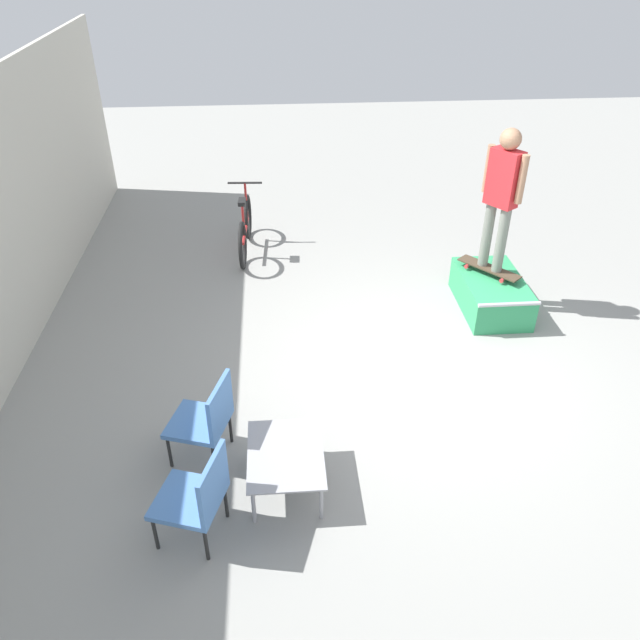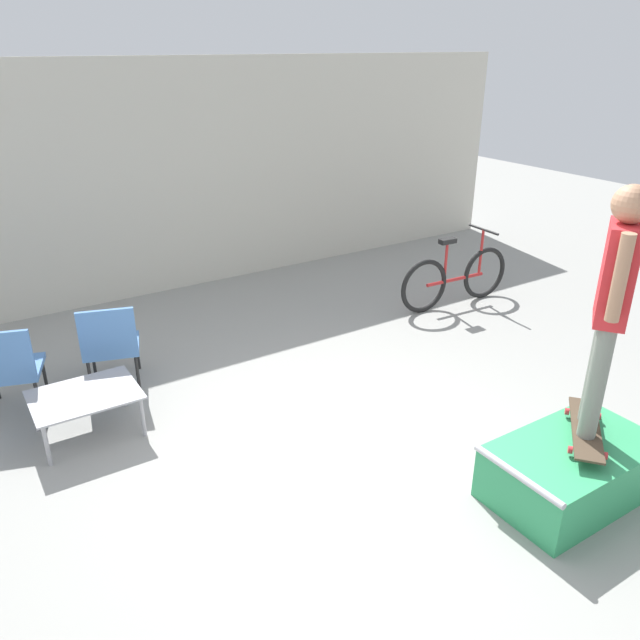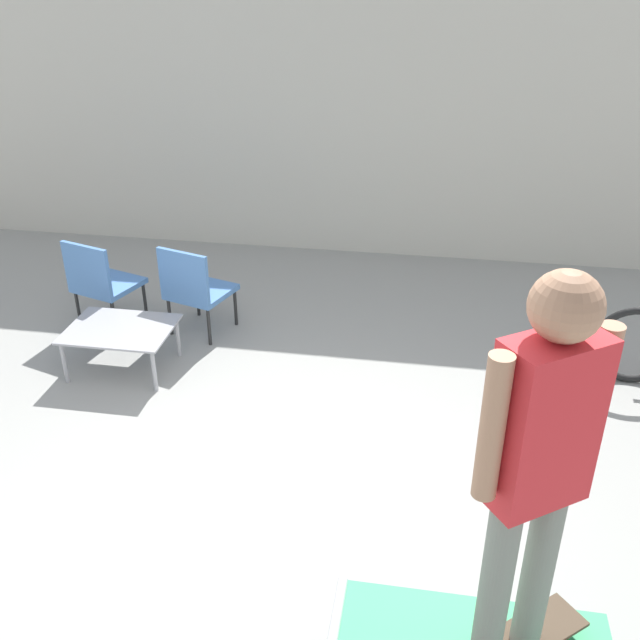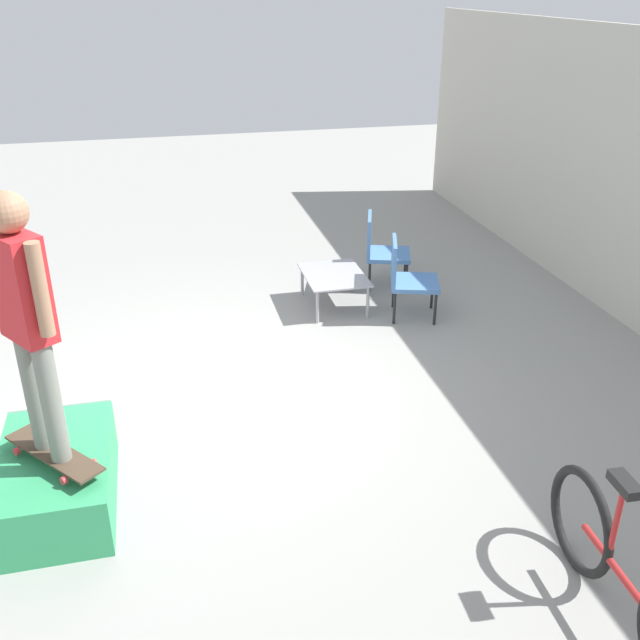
% 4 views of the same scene
% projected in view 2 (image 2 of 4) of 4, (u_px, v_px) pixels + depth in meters
% --- Properties ---
extents(ground_plane, '(24.00, 24.00, 0.00)m').
position_uv_depth(ground_plane, '(341.00, 468.00, 5.03)').
color(ground_plane, gray).
extents(house_wall_back, '(12.00, 0.06, 3.00)m').
position_uv_depth(house_wall_back, '(140.00, 183.00, 7.95)').
color(house_wall_back, beige).
rests_on(house_wall_back, ground_plane).
extents(skate_ramp_box, '(1.29, 0.76, 0.46)m').
position_uv_depth(skate_ramp_box, '(572.00, 470.00, 4.66)').
color(skate_ramp_box, '#339E60').
rests_on(skate_ramp_box, ground_plane).
extents(skateboard_on_ramp, '(0.78, 0.70, 0.07)m').
position_uv_depth(skateboard_on_ramp, '(586.00, 429.00, 4.62)').
color(skateboard_on_ramp, '#473828').
rests_on(skateboard_on_ramp, skate_ramp_box).
extents(person_skater, '(0.48, 0.38, 1.80)m').
position_uv_depth(person_skater, '(614.00, 293.00, 4.18)').
color(person_skater, gray).
rests_on(person_skater, skateboard_on_ramp).
extents(coffee_table, '(0.88, 0.67, 0.40)m').
position_uv_depth(coffee_table, '(85.00, 398.00, 5.33)').
color(coffee_table, '#9E9EA3').
rests_on(coffee_table, ground_plane).
extents(patio_chair_left, '(0.65, 0.65, 0.88)m').
position_uv_depth(patio_chair_left, '(8.00, 366.00, 5.59)').
color(patio_chair_left, black).
rests_on(patio_chair_left, ground_plane).
extents(patio_chair_right, '(0.65, 0.65, 0.88)m').
position_uv_depth(patio_chair_right, '(110.00, 342.00, 6.04)').
color(patio_chair_right, black).
rests_on(patio_chair_right, ground_plane).
extents(bicycle, '(1.70, 0.52, 0.97)m').
position_uv_depth(bicycle, '(455.00, 278.00, 8.02)').
color(bicycle, black).
rests_on(bicycle, ground_plane).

